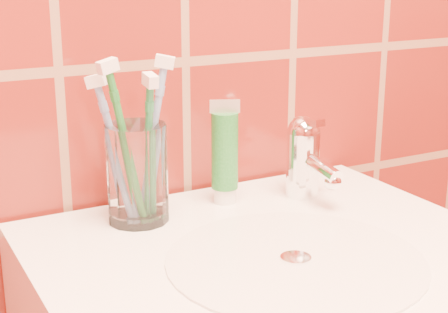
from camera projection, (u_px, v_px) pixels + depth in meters
glass_tumbler at (137, 173)px, 0.89m from camera, size 0.10×0.10×0.13m
toothpaste_tube at (225, 155)px, 0.96m from camera, size 0.04×0.04×0.15m
faucet at (305, 154)px, 0.98m from camera, size 0.05×0.11×0.12m
toothbrush_0 at (148, 150)px, 0.87m from camera, size 0.02×0.08×0.21m
toothbrush_1 at (126, 146)px, 0.86m from camera, size 0.09×0.08×0.23m
toothbrush_2 at (152, 140)px, 0.89m from camera, size 0.10×0.09×0.23m
toothbrush_3 at (117, 152)px, 0.88m from camera, size 0.11×0.11×0.21m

